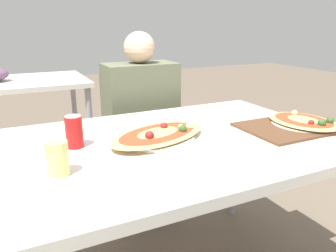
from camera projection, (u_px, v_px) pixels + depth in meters
The scene contains 9 objects.
dining_table at pixel (177, 154), 1.37m from camera, with size 1.37×0.94×0.76m.
chair_far_seated at pixel (136, 134), 2.16m from camera, with size 0.40×0.40×0.91m.
person_seated at pixel (142, 112), 2.00m from camera, with size 0.43×0.26×1.17m.
pizza_main at pixel (158, 135), 1.33m from camera, with size 0.51×0.38×0.06m.
soda_can at pixel (74, 132), 1.25m from camera, with size 0.07×0.07×0.12m.
drink_glass at pixel (57, 158), 1.02m from camera, with size 0.07×0.07×0.11m.
serving_tray at pixel (290, 127), 1.49m from camera, with size 0.44×0.31×0.01m.
pizza_second at pixel (303, 122), 1.51m from camera, with size 0.28×0.36×0.06m.
background_table at pixel (14, 88), 2.74m from camera, with size 1.10×0.80×0.88m.
Camera 1 is at (-0.59, -1.13, 1.21)m, focal length 35.00 mm.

